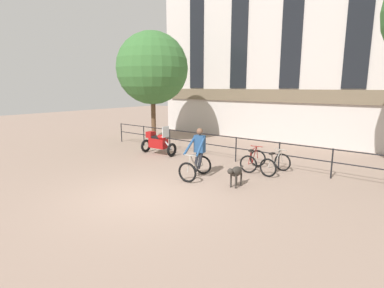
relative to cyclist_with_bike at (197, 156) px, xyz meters
The scene contains 9 objects.
ground_plane 2.59m from the cyclist_with_bike, 91.29° to the right, with size 60.00×60.00×0.00m, color gray.
canal_railing 2.72m from the cyclist_with_bike, 91.17° to the left, with size 15.05×0.05×1.05m.
building_facade 9.76m from the cyclist_with_bike, 90.38° to the left, with size 18.00×0.72×11.12m.
cyclist_with_bike is the anchor object (origin of this frame).
dog 1.61m from the cyclist_with_bike, ahead, with size 0.27×0.89×0.67m.
parked_motorcycle 3.97m from the cyclist_with_bike, 154.81° to the left, with size 1.75×0.71×1.35m.
parked_bicycle_near_lamp 2.37m from the cyclist_with_bike, 62.37° to the left, with size 0.81×1.19×0.86m.
parked_bicycle_mid_left 2.88m from the cyclist_with_bike, 46.42° to the left, with size 0.76×1.17×0.86m.
tree_canalside_left 8.03m from the cyclist_with_bike, 147.47° to the left, with size 3.95×3.95×6.07m.
Camera 1 is at (6.17, -5.49, 3.11)m, focal length 28.00 mm.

